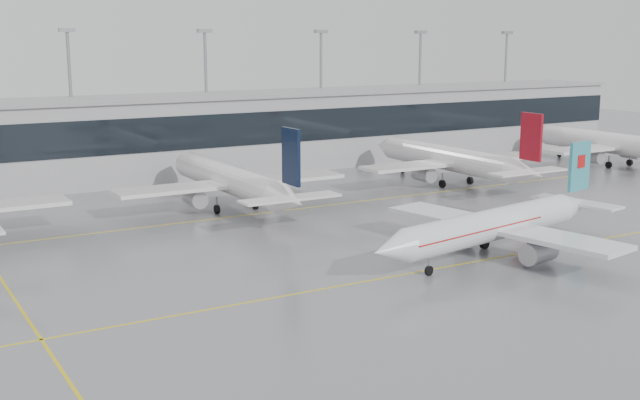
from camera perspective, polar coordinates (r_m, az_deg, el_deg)
ground at (r=72.33m, az=4.83°, el=-5.51°), size 320.00×320.00×0.00m
taxi_line_main at (r=72.33m, az=4.83°, el=-5.50°), size 120.00×0.25×0.01m
taxi_line_north at (r=97.57m, az=-5.35°, el=-1.08°), size 120.00×0.25×0.01m
taxi_line_cross at (r=75.13m, az=-21.50°, el=-5.63°), size 0.25×60.00×0.01m
terminal at (r=125.94m, az=-11.61°, el=4.31°), size 180.00×15.00×12.00m
terminal_glass at (r=118.69m, az=-10.45°, el=4.67°), size 180.00×0.20×5.00m
terminal_roof at (r=125.36m, az=-11.72°, el=7.13°), size 182.00×16.00×0.40m
light_masts at (r=130.97m, az=-12.60°, el=7.76°), size 156.40×1.00×22.60m
air_canada_jet at (r=80.25m, az=12.64°, el=-1.70°), size 33.38×26.23×10.18m
parked_jet_c at (r=100.15m, az=-6.29°, el=1.38°), size 29.64×36.96×11.72m
parked_jet_d at (r=118.58m, az=9.35°, el=2.85°), size 29.64×36.96×11.72m
parked_jet_e at (r=143.32m, az=20.23°, el=3.75°), size 29.64×36.96×11.72m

